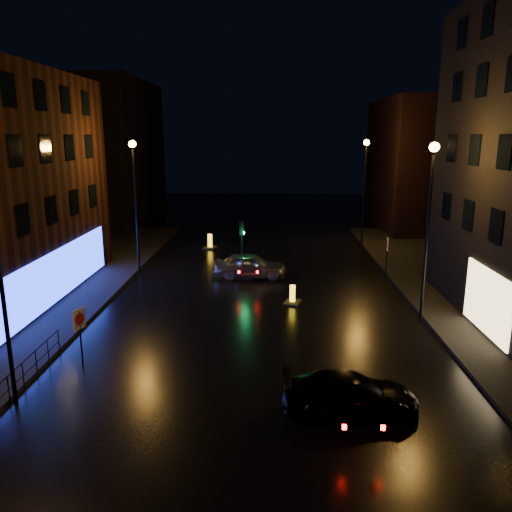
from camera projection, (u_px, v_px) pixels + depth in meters
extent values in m
plane|color=black|center=(253.00, 378.00, 18.26)|extent=(120.00, 120.00, 0.00)
cube|color=black|center=(109.00, 152.00, 51.07)|extent=(8.00, 16.00, 14.00)
cube|color=black|center=(422.00, 164.00, 47.51)|extent=(8.00, 14.00, 12.00)
cylinder|color=black|center=(2.00, 288.00, 15.59)|extent=(0.14, 0.14, 8.00)
cylinder|color=black|center=(136.00, 212.00, 31.14)|extent=(0.14, 0.14, 8.00)
cylinder|color=black|center=(132.00, 147.00, 30.20)|extent=(0.20, 0.20, 0.25)
sphere|color=orange|center=(132.00, 144.00, 30.16)|extent=(0.44, 0.44, 0.44)
cylinder|color=black|center=(427.00, 239.00, 22.92)|extent=(0.14, 0.14, 8.00)
cylinder|color=black|center=(434.00, 151.00, 21.98)|extent=(0.20, 0.20, 0.25)
sphere|color=orange|center=(434.00, 147.00, 21.95)|extent=(0.44, 0.44, 0.44)
cylinder|color=black|center=(364.00, 197.00, 38.47)|extent=(0.14, 0.14, 8.00)
cylinder|color=black|center=(366.00, 144.00, 37.53)|extent=(0.20, 0.20, 0.25)
sphere|color=orange|center=(367.00, 142.00, 37.49)|extent=(0.44, 0.44, 0.44)
cube|color=black|center=(242.00, 274.00, 31.88)|extent=(1.40, 2.40, 0.12)
cylinder|color=black|center=(242.00, 253.00, 31.56)|extent=(0.12, 0.12, 2.80)
cube|color=black|center=(242.00, 228.00, 31.19)|extent=(0.28, 0.22, 0.90)
cylinder|color=#0CFF59|center=(244.00, 233.00, 31.25)|extent=(0.05, 0.18, 0.18)
cylinder|color=black|center=(22.00, 363.00, 17.28)|extent=(0.05, 6.00, 0.05)
cylinder|color=black|center=(23.00, 375.00, 17.39)|extent=(0.04, 6.00, 0.04)
cylinder|color=black|center=(23.00, 375.00, 17.39)|extent=(0.04, 0.04, 1.00)
cylinder|color=black|center=(59.00, 341.00, 20.31)|extent=(0.04, 0.04, 1.00)
imported|color=#B0B2B8|center=(250.00, 265.00, 31.07)|extent=(4.53, 1.88, 1.53)
imported|color=black|center=(350.00, 393.00, 15.91)|extent=(4.41, 1.92, 1.26)
cube|color=black|center=(292.00, 302.00, 26.42)|extent=(1.05, 1.30, 0.09)
cube|color=yellow|center=(292.00, 294.00, 26.31)|extent=(0.30, 0.24, 0.95)
cube|color=black|center=(292.00, 294.00, 26.31)|extent=(0.28, 0.10, 0.57)
cube|color=black|center=(210.00, 248.00, 39.30)|extent=(1.18, 1.48, 0.11)
cube|color=yellow|center=(210.00, 241.00, 39.17)|extent=(0.34, 0.27, 1.08)
cube|color=black|center=(210.00, 241.00, 39.17)|extent=(0.32, 0.11, 0.65)
cylinder|color=black|center=(81.00, 340.00, 18.73)|extent=(0.06, 0.06, 2.32)
cube|color=silver|center=(79.00, 319.00, 18.53)|extent=(0.25, 0.56, 0.79)
cylinder|color=#B20C0C|center=(80.00, 319.00, 18.52)|extent=(0.18, 0.44, 0.46)
cylinder|color=black|center=(387.00, 258.00, 31.25)|extent=(0.07, 0.07, 2.39)
cube|color=white|center=(387.00, 244.00, 31.04)|extent=(0.13, 0.60, 0.82)
cylinder|color=#B20C0C|center=(387.00, 244.00, 31.05)|extent=(0.08, 0.48, 0.48)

